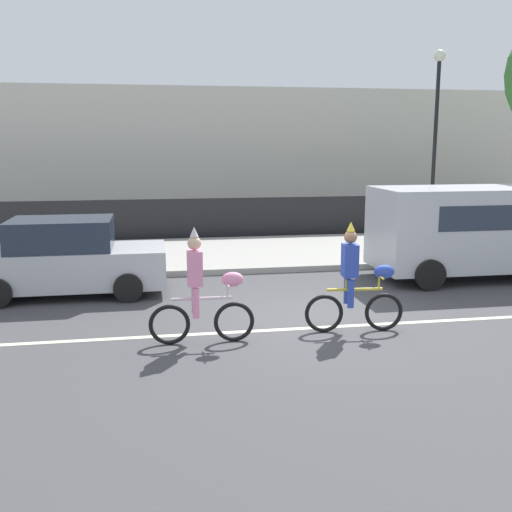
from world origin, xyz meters
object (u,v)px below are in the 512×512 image
Objects in this scene: parade_cyclist_cobalt at (356,284)px; street_lamp_post at (436,117)px; parked_van_silver at (482,225)px; parked_car_silver at (67,259)px; parade_cyclist_pink at (202,293)px.

street_lamp_post is (5.47, 8.38, 3.15)m from parade_cyclist_cobalt.
parked_car_silver is (-9.59, 0.02, -0.50)m from parked_van_silver.
parked_car_silver is at bearing 125.16° from parade_cyclist_pink.
parked_car_silver is at bearing 146.01° from parade_cyclist_cobalt.
parade_cyclist_cobalt is at bearing 3.20° from parade_cyclist_pink.
parked_van_silver is at bearing -0.10° from parked_car_silver.
street_lamp_post is (8.10, 8.53, 3.15)m from parade_cyclist_pink.
parked_car_silver is 0.70× the size of street_lamp_post.
parade_cyclist_cobalt is at bearing -123.11° from street_lamp_post.
parade_cyclist_pink is 0.33× the size of street_lamp_post.
parade_cyclist_pink reaches higher than parked_car_silver.
parade_cyclist_cobalt reaches higher than parked_car_silver.
parade_cyclist_cobalt is at bearing -141.27° from parked_van_silver.
parked_van_silver is 1.22× the size of parked_car_silver.
parade_cyclist_pink is at bearing -176.80° from parade_cyclist_cobalt.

